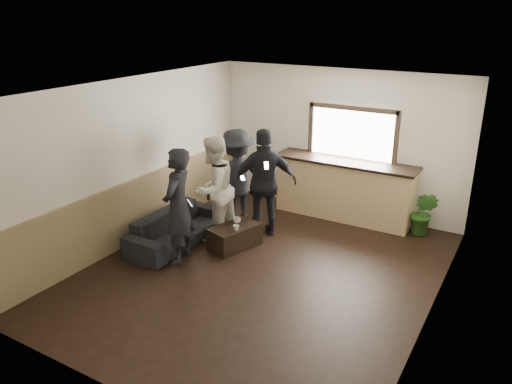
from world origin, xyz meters
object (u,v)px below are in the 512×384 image
Objects in this scene: cup_b at (236,228)px; person_a at (178,207)px; person_b at (214,189)px; sofa at (177,228)px; potted_plant at (424,213)px; cup_a at (237,220)px; coffee_table at (235,236)px; person_c at (237,178)px; bar_counter at (344,186)px; person_d at (265,183)px.

person_a is (-0.60, -0.73, 0.51)m from cup_b.
person_a reaches higher than person_b.
potted_plant is at bearing -54.81° from sofa.
coffee_table is at bearing -74.59° from cup_a.
potted_plant is 0.44× the size of person_a.
person_c reaches higher than coffee_table.
person_b is 0.74m from person_c.
potted_plant is (1.53, -0.06, -0.23)m from bar_counter.
person_d is at bearing 69.65° from cup_a.
sofa is at bearing -128.82° from bar_counter.
sofa is 19.22× the size of cup_b.
person_d is at bearing 134.85° from person_b.
cup_a is 1.20m from person_a.
cup_b is 3.37m from potted_plant.
sofa is at bearing -151.61° from person_a.
person_c is (-1.60, -1.32, 0.27)m from bar_counter.
cup_b is 0.12× the size of potted_plant.
potted_plant is 0.43× the size of person_d.
sofa is at bearing -145.19° from potted_plant.
cup_b is at bearing 61.62° from person_c.
potted_plant is (2.64, 2.11, 0.22)m from coffee_table.
person_c is at bearing 121.67° from cup_b.
person_d is (0.18, 0.72, 0.78)m from coffee_table.
cup_a is 0.67m from person_b.
bar_counter is 2.51m from cup_b.
potted_plant is at bearing 38.68° from coffee_table.
person_d is (-0.94, -1.46, 0.33)m from bar_counter.
person_c is at bearing -177.22° from person_b.
bar_counter is 3.44m from person_a.
cup_a is 0.07× the size of person_c.
potted_plant is (3.58, 2.49, 0.13)m from sofa.
person_b reaches higher than cup_a.
person_d reaches higher than person_c.
cup_b is 0.82m from person_b.
person_c is at bearing -48.69° from person_d.
potted_plant reaches higher than cup_a.
cup_a is at bearing -143.61° from potted_plant.
bar_counter is at bearing 137.36° from person_a.
bar_counter is at bearing 66.54° from cup_b.
person_a is at bearing -129.55° from cup_b.
potted_plant is at bearing 125.31° from person_b.
bar_counter is 2.62m from person_b.
person_b is (-1.60, -2.06, 0.29)m from bar_counter.
sofa is 4.36m from potted_plant.
person_c is at bearing 165.21° from person_a.
cup_a is at bearing 62.18° from person_c.
cup_b is (0.11, -0.12, 0.24)m from coffee_table.
person_c is (-3.13, -1.26, 0.49)m from potted_plant.
sofa is at bearing -158.23° from coffee_table.
coffee_table is 0.89m from person_b.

